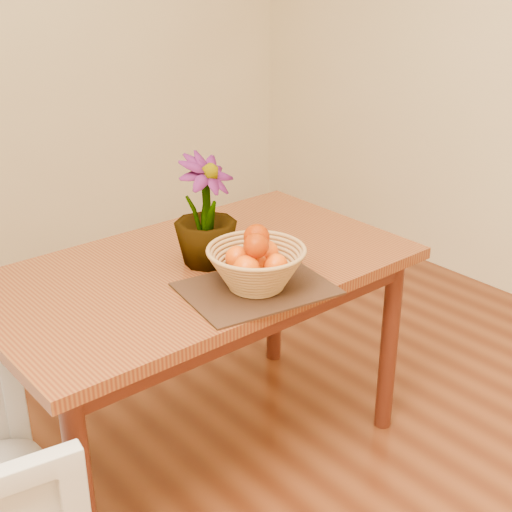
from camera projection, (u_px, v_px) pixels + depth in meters
floor at (256, 494)px, 2.41m from camera, size 4.50×4.50×0.00m
table at (198, 289)px, 2.35m from camera, size 1.40×0.80×0.75m
placemat at (256, 289)px, 2.15m from camera, size 0.48×0.39×0.01m
wicker_basket at (256, 270)px, 2.13m from camera, size 0.30×0.30×0.12m
orange_pile at (256, 252)px, 2.11m from camera, size 0.20×0.19×0.14m
potted_plant at (205, 211)px, 2.26m from camera, size 0.25×0.25×0.36m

